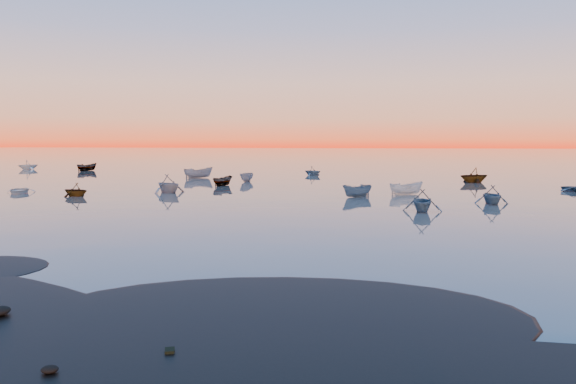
% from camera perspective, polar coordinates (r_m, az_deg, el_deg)
% --- Properties ---
extents(ground, '(600.00, 600.00, 0.00)m').
position_cam_1_polar(ground, '(119.55, 5.41, 2.56)').
color(ground, '#696057').
rests_on(ground, ground).
extents(mud_lobes, '(140.00, 6.00, 0.07)m').
position_cam_1_polar(mud_lobes, '(21.55, -19.57, -9.98)').
color(mud_lobes, black).
rests_on(mud_lobes, ground).
extents(moored_fleet, '(124.00, 58.00, 1.20)m').
position_cam_1_polar(moored_fleet, '(72.93, 2.13, 0.87)').
color(moored_fleet, silver).
rests_on(moored_fleet, ground).
extents(boat_near_left, '(4.29, 3.25, 0.99)m').
position_cam_1_polar(boat_near_left, '(65.89, -25.65, -0.11)').
color(boat_near_left, silver).
rests_on(boat_near_left, ground).
extents(boat_near_center, '(3.06, 4.10, 1.31)m').
position_cam_1_polar(boat_near_center, '(59.33, 11.90, -0.24)').
color(boat_near_center, silver).
rests_on(boat_near_center, ground).
extents(boat_near_right, '(3.93, 1.91, 1.35)m').
position_cam_1_polar(boat_near_right, '(45.40, 13.48, -1.93)').
color(boat_near_right, '#3A586F').
rests_on(boat_near_right, ground).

